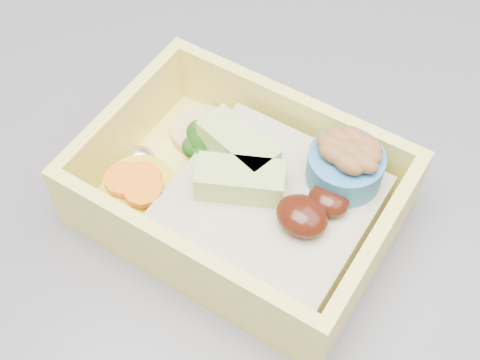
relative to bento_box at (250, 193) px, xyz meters
The scene contains 1 object.
bento_box is the anchor object (origin of this frame).
Camera 1 is at (-0.03, -0.36, 1.28)m, focal length 50.00 mm.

